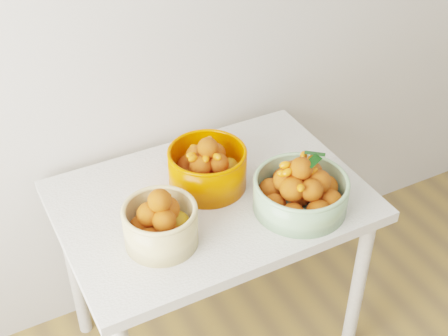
{
  "coord_description": "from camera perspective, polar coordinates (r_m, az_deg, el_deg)",
  "views": [
    {
      "loc": [
        -1.0,
        0.18,
        2.07
      ],
      "look_at": [
        -0.3,
        1.52,
        0.92
      ],
      "focal_mm": 50.0,
      "sensor_mm": 36.0,
      "label": 1
    }
  ],
  "objects": [
    {
      "name": "table",
      "position": [
        2.13,
        -1.12,
        -4.6
      ],
      "size": [
        1.0,
        0.7,
        0.75
      ],
      "color": "silver",
      "rests_on": "ground"
    },
    {
      "name": "bowl_cream",
      "position": [
        1.86,
        -5.86,
        -5.07
      ],
      "size": [
        0.29,
        0.29,
        0.19
      ],
      "rotation": [
        0.0,
        0.0,
        -0.32
      ],
      "color": "#D2B67A",
      "rests_on": "table"
    },
    {
      "name": "bowl_green",
      "position": [
        1.99,
        7.05,
        -2.08
      ],
      "size": [
        0.37,
        0.37,
        0.2
      ],
      "rotation": [
        0.0,
        0.0,
        -0.23
      ],
      "color": "#8DB786",
      "rests_on": "table"
    },
    {
      "name": "bowl_orange",
      "position": [
        2.06,
        -1.54,
        0.08
      ],
      "size": [
        0.26,
        0.26,
        0.19
      ],
      "rotation": [
        0.0,
        0.0,
        -0.01
      ],
      "color": "#EF5200",
      "rests_on": "table"
    }
  ]
}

